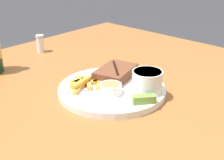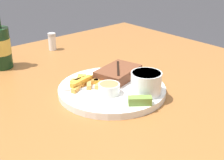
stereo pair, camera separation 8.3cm
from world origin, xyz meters
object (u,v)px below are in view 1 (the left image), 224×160
Objects in this scene: steak_portion at (116,73)px; pickle_spear at (144,99)px; coleslaw_cup at (147,80)px; dipping_sauce_cup at (111,88)px; dinner_plate at (112,90)px; fork_utensil at (84,90)px; salt_shaker at (40,44)px.

steak_portion is 0.17m from pickle_spear.
coleslaw_cup is 0.10m from dipping_sauce_cup.
dinner_plate is 0.10m from coleslaw_cup.
salt_shaker reaches higher than fork_utensil.
coleslaw_cup is at bearing -94.10° from salt_shaker.
pickle_spear is 0.89× the size of salt_shaker.
dipping_sauce_cup is at bearing -103.44° from salt_shaker.
pickle_spear is at bearing -97.67° from dinner_plate.
salt_shaker reaches higher than steak_portion.
dinner_plate is at bearing 113.84° from coleslaw_cup.
pickle_spear is (-0.05, -0.03, -0.02)m from coleslaw_cup.
dinner_plate is at bearing -100.03° from salt_shaker.
dinner_plate is 5.25× the size of dipping_sauce_cup.
dinner_plate is 0.05m from dipping_sauce_cup.
fork_utensil is at bearing 107.14° from pickle_spear.
salt_shaker is at bearing 80.48° from pickle_spear.
dinner_plate is 2.41× the size of fork_utensil.
dipping_sauce_cup is at bearing 100.05° from pickle_spear.
steak_portion is 1.20× the size of fork_utensil.
coleslaw_cup is 1.22× the size of salt_shaker.
pickle_spear is at bearing -41.48° from fork_utensil.
steak_portion is at bearing 34.96° from dipping_sauce_cup.
pickle_spear is (0.02, -0.09, -0.01)m from dipping_sauce_cup.
fork_utensil is at bearing 148.62° from dinner_plate.
pickle_spear is at bearing -79.95° from dipping_sauce_cup.
steak_portion is 2.61× the size of dipping_sauce_cup.
steak_portion reaches higher than dinner_plate.
dinner_plate is 5.04× the size of pickle_spear.
steak_portion is 1.82× the size of coleslaw_cup.
dipping_sauce_cup is at bearing 139.10° from coleslaw_cup.
dinner_plate is at bearing 38.24° from dipping_sauce_cup.
coleslaw_cup is at bearing -19.42° from fork_utensil.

